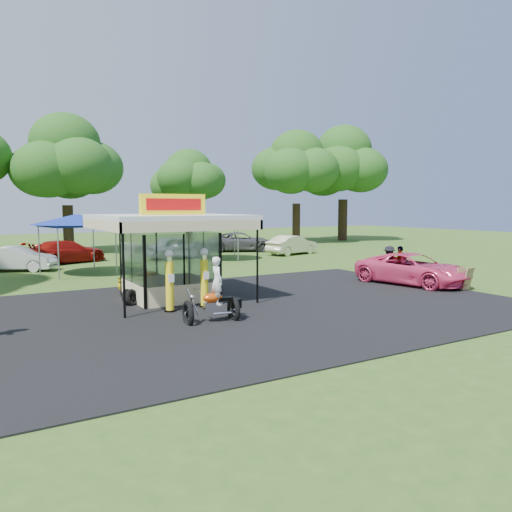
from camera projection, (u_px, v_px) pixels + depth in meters
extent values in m
plane|color=#2F551A|center=(281.00, 318.00, 16.67)|extent=(120.00, 120.00, 0.00)
cube|color=black|center=(251.00, 307.00, 18.38)|extent=(20.00, 14.00, 0.04)
cube|color=white|center=(170.00, 299.00, 19.92)|extent=(3.00, 3.00, 0.06)
cube|color=white|center=(169.00, 217.00, 19.60)|extent=(5.40, 5.40, 0.18)
cube|color=yellow|center=(173.00, 204.00, 19.12)|extent=(2.60, 0.25, 0.80)
cube|color=red|center=(174.00, 204.00, 19.01)|extent=(2.21, 0.02, 0.45)
cylinder|color=black|center=(124.00, 271.00, 16.29)|extent=(0.08, 0.08, 3.20)
cylinder|color=black|center=(257.00, 262.00, 18.88)|extent=(0.08, 0.08, 3.20)
cylinder|color=black|center=(170.00, 311.00, 17.48)|extent=(0.42, 0.42, 0.09)
cylinder|color=yellow|center=(170.00, 286.00, 17.39)|extent=(0.28, 0.28, 1.70)
cylinder|color=silver|center=(169.00, 259.00, 17.30)|extent=(0.19, 0.19, 0.19)
sphere|color=white|center=(169.00, 253.00, 17.28)|extent=(0.30, 0.30, 0.30)
cube|color=white|center=(171.00, 278.00, 17.22)|extent=(0.21, 0.02, 0.28)
cylinder|color=black|center=(205.00, 306.00, 18.30)|extent=(0.41, 0.41, 0.09)
cylinder|color=yellow|center=(204.00, 282.00, 18.21)|extent=(0.28, 0.28, 1.68)
cylinder|color=silver|center=(204.00, 257.00, 18.12)|extent=(0.19, 0.19, 0.19)
sphere|color=white|center=(204.00, 252.00, 18.10)|extent=(0.30, 0.30, 0.30)
cube|color=white|center=(206.00, 275.00, 18.04)|extent=(0.21, 0.02, 0.28)
torus|color=black|center=(188.00, 314.00, 15.58)|extent=(0.25, 0.88, 0.87)
torus|color=black|center=(234.00, 310.00, 16.24)|extent=(0.25, 0.88, 0.87)
cube|color=silver|center=(213.00, 307.00, 15.92)|extent=(0.59, 0.34, 0.31)
ellipsoid|color=#D24A0E|center=(213.00, 298.00, 15.89)|extent=(0.66, 0.37, 0.31)
cube|color=black|center=(223.00, 299.00, 16.05)|extent=(0.59, 0.32, 0.10)
cube|color=black|center=(235.00, 303.00, 16.23)|extent=(0.39, 0.38, 0.29)
cylinder|color=silver|center=(193.00, 302.00, 15.61)|extent=(0.46, 0.10, 0.92)
cylinder|color=silver|center=(197.00, 290.00, 15.64)|extent=(0.11, 0.62, 0.05)
sphere|color=silver|center=(192.00, 297.00, 15.59)|extent=(0.16, 0.16, 0.16)
imported|color=white|center=(217.00, 281.00, 15.90)|extent=(0.42, 0.60, 1.55)
torus|color=black|center=(132.00, 298.00, 18.55)|extent=(0.70, 0.60, 0.67)
torus|color=black|center=(128.00, 297.00, 18.60)|extent=(0.70, 0.66, 0.67)
cube|color=#593819|center=(468.00, 279.00, 21.80)|extent=(0.61, 0.34, 1.05)
cube|color=#593819|center=(463.00, 279.00, 22.02)|extent=(0.61, 0.34, 1.05)
imported|color=yellow|center=(151.00, 281.00, 21.76)|extent=(2.82, 1.13, 0.96)
imported|color=#F44277|center=(413.00, 269.00, 23.61)|extent=(3.46, 5.75, 1.49)
imported|color=black|center=(389.00, 262.00, 25.61)|extent=(1.10, 0.64, 1.69)
imported|color=gray|center=(400.00, 263.00, 25.10)|extent=(1.09, 0.83, 1.73)
imported|color=silver|center=(16.00, 259.00, 28.61)|extent=(4.50, 3.38, 1.42)
imported|color=#9F120C|center=(67.00, 252.00, 32.59)|extent=(5.61, 3.90, 1.51)
imported|color=#BBBAC0|center=(178.00, 247.00, 35.44)|extent=(4.91, 2.29, 1.63)
imported|color=#4C4B4E|center=(242.00, 242.00, 41.34)|extent=(6.21, 4.70, 1.57)
imported|color=beige|center=(292.00, 245.00, 38.50)|extent=(4.76, 2.67, 1.49)
cylinder|color=gray|center=(43.00, 250.00, 27.65)|extent=(0.07, 0.07, 2.62)
cylinder|color=gray|center=(99.00, 247.00, 29.21)|extent=(0.07, 0.07, 2.62)
cylinder|color=gray|center=(52.00, 254.00, 25.03)|extent=(0.07, 0.07, 2.62)
cylinder|color=gray|center=(113.00, 251.00, 26.59)|extent=(0.07, 0.07, 2.62)
cube|color=navy|center=(77.00, 225.00, 26.98)|extent=(3.27, 3.27, 0.13)
cone|color=navy|center=(76.00, 219.00, 26.95)|extent=(4.71, 4.71, 0.55)
cylinder|color=gray|center=(187.00, 241.00, 35.10)|extent=(0.06, 0.06, 2.54)
cylinder|color=gray|center=(224.00, 240.00, 36.61)|extent=(0.06, 0.06, 2.54)
cylinder|color=gray|center=(204.00, 244.00, 32.56)|extent=(0.06, 0.06, 2.54)
cylinder|color=gray|center=(244.00, 242.00, 34.07)|extent=(0.06, 0.06, 2.54)
cube|color=navy|center=(215.00, 222.00, 34.45)|extent=(3.17, 3.17, 0.13)
cone|color=navy|center=(215.00, 218.00, 34.42)|extent=(4.57, 4.57, 0.53)
cylinder|color=black|center=(68.00, 229.00, 39.86)|extent=(0.82, 0.82, 3.81)
ellipsoid|color=#1D4F16|center=(66.00, 166.00, 39.37)|extent=(9.15, 9.15, 7.84)
cylinder|color=black|center=(189.00, 229.00, 47.21)|extent=(0.80, 0.80, 3.19)
ellipsoid|color=#1D4F16|center=(189.00, 185.00, 46.81)|extent=(7.44, 7.44, 6.38)
cylinder|color=black|center=(296.00, 223.00, 50.89)|extent=(0.80, 0.80, 4.00)
ellipsoid|color=#1D4F16|center=(297.00, 173.00, 50.38)|extent=(9.34, 9.34, 8.01)
cylinder|color=black|center=(343.00, 220.00, 54.54)|extent=(1.01, 1.01, 4.47)
ellipsoid|color=#1D4F16|center=(343.00, 168.00, 53.99)|extent=(10.09, 10.09, 8.65)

